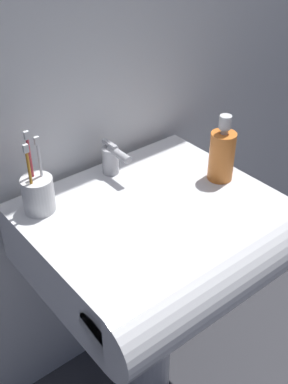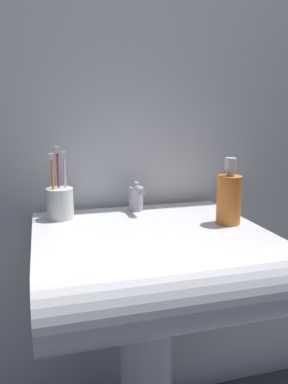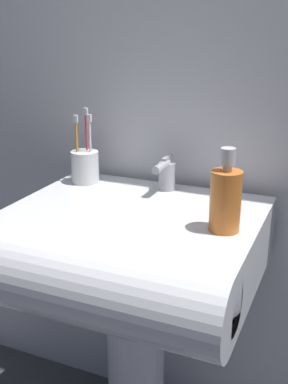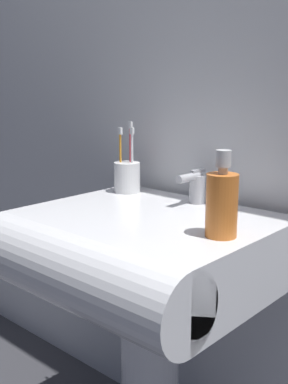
% 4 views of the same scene
% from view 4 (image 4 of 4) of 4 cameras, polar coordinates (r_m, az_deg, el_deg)
% --- Properties ---
extents(wall_back, '(5.00, 0.05, 2.40)m').
position_cam_4_polar(wall_back, '(1.40, 8.72, 16.57)').
color(wall_back, white).
rests_on(wall_back, ground).
extents(sink_pedestal, '(0.16, 0.16, 0.61)m').
position_cam_4_polar(sink_pedestal, '(1.42, 0.68, -21.62)').
color(sink_pedestal, white).
rests_on(sink_pedestal, ground).
extents(sink_basin, '(0.61, 0.55, 0.17)m').
position_cam_4_polar(sink_basin, '(1.20, -1.28, -7.25)').
color(sink_basin, white).
rests_on(sink_basin, sink_pedestal).
extents(faucet, '(0.05, 0.11, 0.09)m').
position_cam_4_polar(faucet, '(1.32, 6.15, 0.66)').
color(faucet, '#B7B7BC').
rests_on(faucet, sink_basin).
extents(toothbrush_cup, '(0.08, 0.08, 0.21)m').
position_cam_4_polar(toothbrush_cup, '(1.46, -2.02, 1.89)').
color(toothbrush_cup, white).
rests_on(toothbrush_cup, sink_basin).
extents(soap_bottle, '(0.07, 0.07, 0.19)m').
position_cam_4_polar(soap_bottle, '(1.03, 9.21, -1.28)').
color(soap_bottle, orange).
rests_on(soap_bottle, sink_basin).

